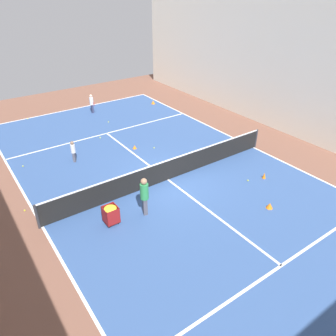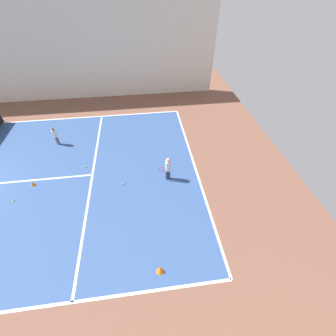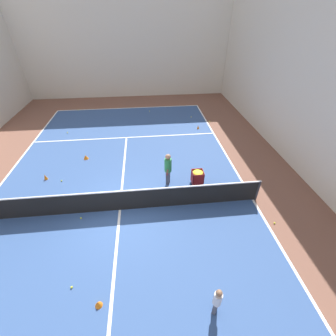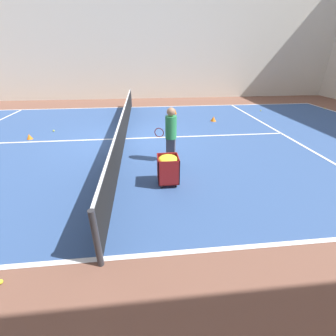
{
  "view_description": "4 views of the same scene",
  "coord_description": "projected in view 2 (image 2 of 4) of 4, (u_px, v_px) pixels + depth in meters",
  "views": [
    {
      "loc": [
        7.41,
        10.53,
        8.12
      ],
      "look_at": [
        0.0,
        0.0,
        0.63
      ],
      "focal_mm": 35.0,
      "sensor_mm": 36.0,
      "label": 1
    },
    {
      "loc": [
        -8.45,
        -9.16,
        7.99
      ],
      "look_at": [
        -0.76,
        -10.18,
        0.72
      ],
      "focal_mm": 24.0,
      "sensor_mm": 36.0,
      "label": 2
    },
    {
      "loc": [
        1.3,
        -6.77,
        6.93
      ],
      "look_at": [
        2.19,
        1.54,
        0.9
      ],
      "focal_mm": 24.0,
      "sensor_mm": 36.0,
      "label": 3
    },
    {
      "loc": [
        8.45,
        0.79,
        2.96
      ],
      "look_at": [
        3.55,
        1.31,
        0.45
      ],
      "focal_mm": 24.0,
      "sensor_mm": 36.0,
      "label": 4
    }
  ],
  "objects": [
    {
      "name": "line_baseline_near",
      "position": [
        195.0,
        166.0,
        11.82
      ],
      "size": [
        11.59,
        0.1,
        0.0
      ],
      "primitive_type": "cube",
      "color": "white",
      "rests_on": "ground"
    },
    {
      "name": "tennis_ball_5",
      "position": [
        181.0,
        131.0,
        14.15
      ],
      "size": [
        0.07,
        0.07,
        0.07
      ],
      "primitive_type": "sphere",
      "color": "yellow",
      "rests_on": "ground"
    },
    {
      "name": "line_service_near",
      "position": [
        92.0,
        175.0,
        11.31
      ],
      "size": [
        11.59,
        0.1,
        0.0
      ],
      "primitive_type": "cube",
      "color": "white",
      "rests_on": "ground"
    },
    {
      "name": "tennis_ball_6",
      "position": [
        13.0,
        200.0,
        10.08
      ],
      "size": [
        0.07,
        0.07,
        0.07
      ],
      "primitive_type": "sphere",
      "color": "yellow",
      "rests_on": "ground"
    },
    {
      "name": "child_midcourt",
      "position": [
        55.0,
        135.0,
        12.74
      ],
      "size": [
        0.32,
        0.32,
        1.14
      ],
      "rotation": [
        0.0,
        0.0,
        0.93
      ],
      "color": "#4C4C56",
      "rests_on": "ground"
    },
    {
      "name": "tennis_ball_10",
      "position": [
        26.0,
        119.0,
        15.2
      ],
      "size": [
        0.07,
        0.07,
        0.07
      ],
      "primitive_type": "sphere",
      "color": "yellow",
      "rests_on": "ground"
    },
    {
      "name": "training_cone_2",
      "position": [
        160.0,
        270.0,
        7.74
      ],
      "size": [
        0.27,
        0.27,
        0.25
      ],
      "primitive_type": "cone",
      "color": "orange",
      "rests_on": "ground"
    },
    {
      "name": "training_cone_4",
      "position": [
        32.0,
        184.0,
        10.73
      ],
      "size": [
        0.22,
        0.22,
        0.2
      ],
      "primitive_type": "cone",
      "color": "orange",
      "rests_on": "ground"
    },
    {
      "name": "tennis_ball_8",
      "position": [
        85.0,
        167.0,
        11.7
      ],
      "size": [
        0.07,
        0.07,
        0.07
      ],
      "primitive_type": "sphere",
      "color": "yellow",
      "rests_on": "ground"
    },
    {
      "name": "tennis_ball_7",
      "position": [
        81.0,
        122.0,
        14.93
      ],
      "size": [
        0.07,
        0.07,
        0.07
      ],
      "primitive_type": "sphere",
      "color": "yellow",
      "rests_on": "ground"
    },
    {
      "name": "player_near_baseline",
      "position": [
        168.0,
        168.0,
        10.62
      ],
      "size": [
        0.27,
        0.59,
        1.3
      ],
      "rotation": [
        0.0,
        0.0,
        1.54
      ],
      "color": "#2D3351",
      "rests_on": "ground"
    },
    {
      "name": "tennis_ball_0",
      "position": [
        122.0,
        184.0,
        10.81
      ],
      "size": [
        0.07,
        0.07,
        0.07
      ],
      "primitive_type": "sphere",
      "color": "yellow",
      "rests_on": "ground"
    },
    {
      "name": "line_sideline_right",
      "position": [
        3.0,
        123.0,
        14.89
      ],
      "size": [
        0.1,
        23.38,
        0.0
      ],
      "primitive_type": "cube",
      "color": "white",
      "rests_on": "ground"
    }
  ]
}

